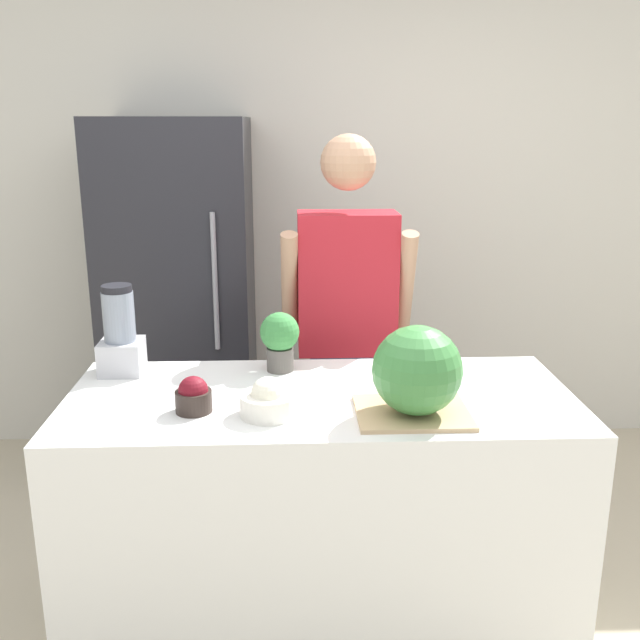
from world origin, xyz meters
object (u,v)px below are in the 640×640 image
bowl_cherries (193,396)px  blender (120,336)px  refrigerator (181,302)px  person (346,336)px  potted_plant (280,338)px  bowl_cream (269,401)px  watermelon (417,370)px

bowl_cherries → blender: (-0.31, 0.38, 0.09)m
refrigerator → person: bearing=-37.3°
bowl_cherries → potted_plant: potted_plant is taller
bowl_cherries → potted_plant: bearing=54.5°
person → blender: (-0.85, -0.45, 0.15)m
bowl_cream → blender: 0.69m
person → blender: bearing=-152.2°
refrigerator → person: size_ratio=1.04×
watermelon → bowl_cherries: watermelon is taller
bowl_cream → potted_plant: bearing=85.7°
refrigerator → person: 1.00m
watermelon → refrigerator: bearing=122.0°
refrigerator → bowl_cherries: size_ratio=15.57×
refrigerator → blender: size_ratio=5.56×
watermelon → potted_plant: 0.61m
person → potted_plant: 0.55m
refrigerator → person: refrigerator is taller
watermelon → potted_plant: (-0.42, 0.44, -0.03)m
person → blender: person is taller
bowl_cherries → blender: blender is taller
refrigerator → person: (0.80, -0.61, -0.00)m
bowl_cream → watermelon: bearing=-4.1°
watermelon → bowl_cream: watermelon is taller
refrigerator → watermelon: 1.78m
refrigerator → watermelon: bearing=-58.0°
person → bowl_cherries: size_ratio=15.00×
bowl_cream → blender: (-0.54, 0.41, 0.09)m
bowl_cream → blender: bearing=142.7°
person → potted_plant: size_ratio=7.97×
refrigerator → potted_plant: bearing=-64.0°
blender → potted_plant: (0.57, -0.00, -0.01)m
refrigerator → bowl_cream: size_ratio=10.16×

